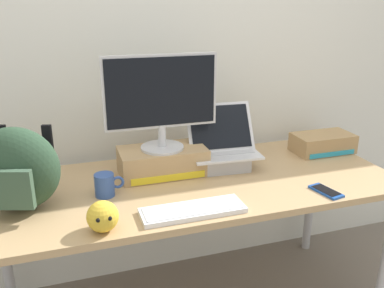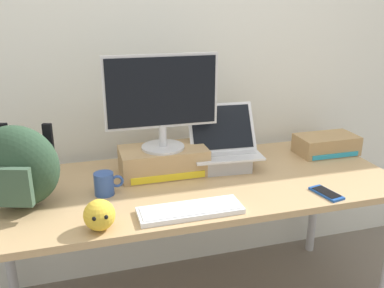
{
  "view_description": "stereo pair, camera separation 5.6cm",
  "coord_description": "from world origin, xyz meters",
  "px_view_note": "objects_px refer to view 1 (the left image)",
  "views": [
    {
      "loc": [
        -0.53,
        -1.65,
        1.52
      ],
      "look_at": [
        0.0,
        0.0,
        0.91
      ],
      "focal_mm": 38.67,
      "sensor_mm": 36.0,
      "label": 1
    },
    {
      "loc": [
        -0.48,
        -1.66,
        1.52
      ],
      "look_at": [
        0.0,
        0.0,
        0.91
      ],
      "focal_mm": 38.67,
      "sensor_mm": 36.0,
      "label": 2
    }
  ],
  "objects_px": {
    "open_laptop": "(223,154)",
    "toner_box_cyan": "(323,143)",
    "desktop_monitor": "(161,100)",
    "messenger_backpack": "(17,169)",
    "toner_box_yellow": "(163,161)",
    "plush_toy": "(103,216)",
    "external_keyboard": "(193,210)",
    "coffee_mug": "(105,185)",
    "cell_phone": "(326,191)"
  },
  "relations": [
    {
      "from": "desktop_monitor",
      "to": "open_laptop",
      "type": "xyz_separation_m",
      "value": [
        0.3,
        -0.01,
        -0.29
      ]
    },
    {
      "from": "external_keyboard",
      "to": "messenger_backpack",
      "type": "distance_m",
      "value": 0.7
    },
    {
      "from": "toner_box_yellow",
      "to": "messenger_backpack",
      "type": "height_order",
      "value": "messenger_backpack"
    },
    {
      "from": "messenger_backpack",
      "to": "plush_toy",
      "type": "height_order",
      "value": "messenger_backpack"
    },
    {
      "from": "messenger_backpack",
      "to": "cell_phone",
      "type": "height_order",
      "value": "messenger_backpack"
    },
    {
      "from": "external_keyboard",
      "to": "toner_box_cyan",
      "type": "distance_m",
      "value": 0.99
    },
    {
      "from": "desktop_monitor",
      "to": "plush_toy",
      "type": "height_order",
      "value": "desktop_monitor"
    },
    {
      "from": "toner_box_yellow",
      "to": "plush_toy",
      "type": "xyz_separation_m",
      "value": [
        -0.33,
        -0.44,
        -0.01
      ]
    },
    {
      "from": "plush_toy",
      "to": "open_laptop",
      "type": "bearing_deg",
      "value": 34.22
    },
    {
      "from": "coffee_mug",
      "to": "cell_phone",
      "type": "height_order",
      "value": "coffee_mug"
    },
    {
      "from": "external_keyboard",
      "to": "messenger_backpack",
      "type": "relative_size",
      "value": 1.08
    },
    {
      "from": "desktop_monitor",
      "to": "open_laptop",
      "type": "distance_m",
      "value": 0.42
    },
    {
      "from": "toner_box_yellow",
      "to": "desktop_monitor",
      "type": "xyz_separation_m",
      "value": [
        -0.0,
        -0.0,
        0.3
      ]
    },
    {
      "from": "plush_toy",
      "to": "cell_phone",
      "type": "bearing_deg",
      "value": 1.24
    },
    {
      "from": "desktop_monitor",
      "to": "coffee_mug",
      "type": "xyz_separation_m",
      "value": [
        -0.29,
        -0.15,
        -0.31
      ]
    },
    {
      "from": "coffee_mug",
      "to": "plush_toy",
      "type": "distance_m",
      "value": 0.29
    },
    {
      "from": "open_laptop",
      "to": "plush_toy",
      "type": "height_order",
      "value": "open_laptop"
    },
    {
      "from": "open_laptop",
      "to": "toner_box_cyan",
      "type": "distance_m",
      "value": 0.6
    },
    {
      "from": "open_laptop",
      "to": "toner_box_cyan",
      "type": "height_order",
      "value": "open_laptop"
    },
    {
      "from": "toner_box_yellow",
      "to": "desktop_monitor",
      "type": "relative_size",
      "value": 0.78
    },
    {
      "from": "open_laptop",
      "to": "external_keyboard",
      "type": "xyz_separation_m",
      "value": [
        -0.29,
        -0.4,
        -0.06
      ]
    },
    {
      "from": "plush_toy",
      "to": "external_keyboard",
      "type": "bearing_deg",
      "value": 4.36
    },
    {
      "from": "toner_box_yellow",
      "to": "cell_phone",
      "type": "xyz_separation_m",
      "value": [
        0.62,
        -0.42,
        -0.06
      ]
    },
    {
      "from": "desktop_monitor",
      "to": "cell_phone",
      "type": "xyz_separation_m",
      "value": [
        0.62,
        -0.42,
        -0.36
      ]
    },
    {
      "from": "open_laptop",
      "to": "messenger_backpack",
      "type": "xyz_separation_m",
      "value": [
        -0.92,
        -0.16,
        0.1
      ]
    },
    {
      "from": "external_keyboard",
      "to": "cell_phone",
      "type": "height_order",
      "value": "external_keyboard"
    },
    {
      "from": "desktop_monitor",
      "to": "messenger_backpack",
      "type": "xyz_separation_m",
      "value": [
        -0.62,
        -0.16,
        -0.19
      ]
    },
    {
      "from": "desktop_monitor",
      "to": "toner_box_cyan",
      "type": "relative_size",
      "value": 1.63
    },
    {
      "from": "external_keyboard",
      "to": "toner_box_cyan",
      "type": "bearing_deg",
      "value": 26.2
    },
    {
      "from": "messenger_backpack",
      "to": "toner_box_cyan",
      "type": "height_order",
      "value": "messenger_backpack"
    },
    {
      "from": "cell_phone",
      "to": "toner_box_yellow",
      "type": "bearing_deg",
      "value": 134.12
    },
    {
      "from": "open_laptop",
      "to": "plush_toy",
      "type": "relative_size",
      "value": 3.04
    },
    {
      "from": "desktop_monitor",
      "to": "toner_box_cyan",
      "type": "height_order",
      "value": "desktop_monitor"
    },
    {
      "from": "toner_box_cyan",
      "to": "plush_toy",
      "type": "bearing_deg",
      "value": -159.41
    },
    {
      "from": "open_laptop",
      "to": "coffee_mug",
      "type": "xyz_separation_m",
      "value": [
        -0.59,
        -0.15,
        -0.02
      ]
    },
    {
      "from": "plush_toy",
      "to": "toner_box_cyan",
      "type": "height_order",
      "value": "plush_toy"
    },
    {
      "from": "cell_phone",
      "to": "plush_toy",
      "type": "height_order",
      "value": "plush_toy"
    },
    {
      "from": "open_laptop",
      "to": "external_keyboard",
      "type": "distance_m",
      "value": 0.5
    },
    {
      "from": "toner_box_yellow",
      "to": "messenger_backpack",
      "type": "xyz_separation_m",
      "value": [
        -0.62,
        -0.16,
        0.1
      ]
    },
    {
      "from": "cell_phone",
      "to": "toner_box_cyan",
      "type": "xyz_separation_m",
      "value": [
        0.28,
        0.44,
        0.04
      ]
    },
    {
      "from": "desktop_monitor",
      "to": "messenger_backpack",
      "type": "height_order",
      "value": "desktop_monitor"
    },
    {
      "from": "coffee_mug",
      "to": "toner_box_yellow",
      "type": "bearing_deg",
      "value": 28.25
    },
    {
      "from": "coffee_mug",
      "to": "toner_box_cyan",
      "type": "xyz_separation_m",
      "value": [
        1.19,
        0.18,
        0.0
      ]
    },
    {
      "from": "messenger_backpack",
      "to": "cell_phone",
      "type": "distance_m",
      "value": 1.27
    },
    {
      "from": "desktop_monitor",
      "to": "coffee_mug",
      "type": "relative_size",
      "value": 4.16
    },
    {
      "from": "messenger_backpack",
      "to": "plush_toy",
      "type": "distance_m",
      "value": 0.41
    },
    {
      "from": "toner_box_yellow",
      "to": "open_laptop",
      "type": "bearing_deg",
      "value": -1.3
    },
    {
      "from": "messenger_backpack",
      "to": "cell_phone",
      "type": "bearing_deg",
      "value": 6.28
    },
    {
      "from": "desktop_monitor",
      "to": "external_keyboard",
      "type": "distance_m",
      "value": 0.54
    },
    {
      "from": "coffee_mug",
      "to": "toner_box_cyan",
      "type": "distance_m",
      "value": 1.2
    }
  ]
}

